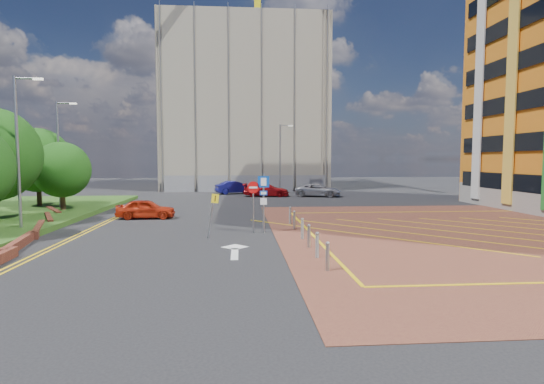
{
  "coord_description": "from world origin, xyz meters",
  "views": [
    {
      "loc": [
        -0.79,
        -21.51,
        3.95
      ],
      "look_at": [
        1.08,
        2.68,
        2.07
      ],
      "focal_mm": 28.0,
      "sensor_mm": 36.0,
      "label": 1
    }
  ],
  "objects": [
    {
      "name": "tree_c",
      "position": [
        -13.5,
        10.0,
        3.19
      ],
      "size": [
        4.0,
        4.0,
        4.9
      ],
      "color": "#3D2B1C",
      "rests_on": "grass_bed"
    },
    {
      "name": "car_blue_back",
      "position": [
        -1.25,
        26.9,
        0.74
      ],
      "size": [
        4.73,
        2.84,
        1.47
      ],
      "primitive_type": "imported",
      "rotation": [
        0.0,
        0.0,
        1.88
      ],
      "color": "navy",
      "rests_on": "ground"
    },
    {
      "name": "car_red_back",
      "position": [
        2.06,
        23.31,
        0.7
      ],
      "size": [
        5.07,
        2.58,
        1.41
      ],
      "primitive_type": "imported",
      "rotation": [
        0.0,
        0.0,
        1.44
      ],
      "color": "#AD0E13",
      "rests_on": "ground"
    },
    {
      "name": "tree_d",
      "position": [
        -16.5,
        13.0,
        3.87
      ],
      "size": [
        5.0,
        5.0,
        6.08
      ],
      "color": "#3D2B1C",
      "rests_on": "grass_bed"
    },
    {
      "name": "lamp_back",
      "position": [
        4.08,
        28.0,
        4.36
      ],
      "size": [
        1.53,
        0.16,
        8.0
      ],
      "color": "#9EA0A8",
      "rests_on": "ground"
    },
    {
      "name": "forecourt",
      "position": [
        14.0,
        0.0,
        0.01
      ],
      "size": [
        26.0,
        26.0,
        0.02
      ],
      "primitive_type": "cube",
      "color": "brown",
      "rests_on": "ground"
    },
    {
      "name": "retaining_wall",
      "position": [
        -11.8,
        2.0,
        0.2
      ],
      "size": [
        6.06,
        20.33,
        0.4
      ],
      "color": "brown",
      "rests_on": "ground"
    },
    {
      "name": "construction_building",
      "position": [
        0.0,
        40.0,
        11.0
      ],
      "size": [
        21.2,
        19.2,
        22.0
      ],
      "primitive_type": "cube",
      "color": "#A09783",
      "rests_on": "ground"
    },
    {
      "name": "sign_cluster",
      "position": [
        0.3,
        0.98,
        1.95
      ],
      "size": [
        1.17,
        0.12,
        3.2
      ],
      "color": "#9EA0A8",
      "rests_on": "ground"
    },
    {
      "name": "construction_fence",
      "position": [
        1.0,
        30.0,
        1.0
      ],
      "size": [
        21.6,
        0.06,
        2.0
      ],
      "primitive_type": "cube",
      "color": "gray",
      "rests_on": "ground"
    },
    {
      "name": "tower_crane",
      "position": [
        2.0,
        39.44,
        25.85
      ],
      "size": [
        1.6,
        35.0,
        35.4
      ],
      "color": "yellow",
      "rests_on": "ground"
    },
    {
      "name": "warning_sign",
      "position": [
        -2.13,
        -0.39,
        1.43
      ],
      "size": [
        0.62,
        0.39,
        2.25
      ],
      "color": "#9EA0A8",
      "rests_on": "ground"
    },
    {
      "name": "car_silver_back",
      "position": [
        7.56,
        22.69,
        0.67
      ],
      "size": [
        5.29,
        3.66,
        1.34
      ],
      "primitive_type": "imported",
      "rotation": [
        0.0,
        0.0,
        1.24
      ],
      "color": "#ADADB4",
      "rests_on": "ground"
    },
    {
      "name": "lamp_left_near",
      "position": [
        -12.42,
        2.0,
        4.66
      ],
      "size": [
        1.53,
        0.16,
        8.0
      ],
      "color": "#9EA0A8",
      "rests_on": "grass_bed"
    },
    {
      "name": "lamp_left_far",
      "position": [
        -14.42,
        12.0,
        4.66
      ],
      "size": [
        1.53,
        0.16,
        8.0
      ],
      "color": "#9EA0A8",
      "rests_on": "grass_bed"
    },
    {
      "name": "car_red_left",
      "position": [
        -7.0,
        7.09,
        0.65
      ],
      "size": [
        3.83,
        1.56,
        1.3
      ],
      "primitive_type": "imported",
      "rotation": [
        0.0,
        0.0,
        1.58
      ],
      "color": "#B7270F",
      "rests_on": "ground"
    },
    {
      "name": "bollard_row",
      "position": [
        2.3,
        -1.67,
        0.47
      ],
      "size": [
        0.14,
        11.14,
        0.9
      ],
      "color": "#9EA0A8",
      "rests_on": "forecourt"
    },
    {
      "name": "ground",
      "position": [
        0.0,
        0.0,
        0.0
      ],
      "size": [
        140.0,
        140.0,
        0.0
      ],
      "primitive_type": "plane",
      "color": "black",
      "rests_on": "ground"
    }
  ]
}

